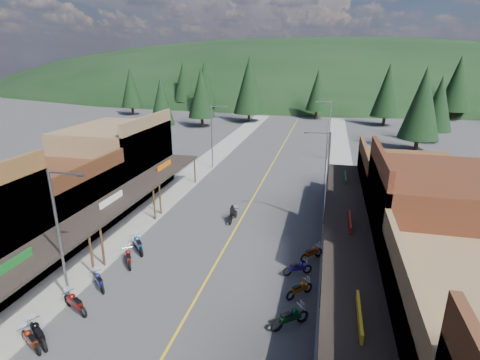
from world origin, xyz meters
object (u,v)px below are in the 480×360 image
Objects in this scene: pine_9 at (439,104)px; bike_west_8 at (138,243)px; streetlight_2 at (326,175)px; bike_west_5 at (75,302)px; shop_west_2 at (55,203)px; pine_5 at (457,83)px; bike_west_4 at (38,333)px; pine_11 at (422,103)px; shop_east_2 at (435,227)px; pine_1 at (204,83)px; bike_west_7 at (129,257)px; pine_2 at (249,85)px; bike_east_7 at (297,267)px; pine_0 at (131,88)px; streetlight_1 at (213,134)px; bike_east_8 at (312,252)px; pine_3 at (318,90)px; pedestrian_east_a at (350,353)px; bike_east_5 at (290,317)px; shop_east_3 at (405,190)px; bike_west_3 at (30,339)px; shop_west_3 at (118,160)px; bike_west_6 at (99,280)px; pine_4 at (388,90)px; pine_8 at (161,102)px; bike_east_6 at (299,288)px; streetlight_0 at (61,232)px; pedestrian_east_b at (340,210)px; pine_7 at (183,82)px; streetlight_3 at (329,128)px; rider_on_bike at (233,214)px.

pine_9 is 4.67× the size of bike_west_8.
streetlight_2 is 20.08m from bike_west_5.
pine_5 is at bearing 55.81° from shop_west_2.
pine_11 is at bearing 3.21° from bike_west_4.
shop_east_2 reaches higher than bike_west_8.
pine_1 reaches higher than streetlight_2.
bike_west_7 is (-12.70, -9.53, -3.85)m from streetlight_2.
pine_2 reaches higher than bike_east_7.
pine_0 is at bearing 113.52° from shop_west_2.
bike_east_8 is at bearing -56.25° from streetlight_1.
pine_2 is 16.19m from pine_3.
pine_11 is at bearing 155.99° from pedestrian_east_a.
shop_west_2 reaches higher than bike_east_5.
bike_east_7 is at bearing -74.99° from pine_2.
pine_9 is (34.00, -13.00, -1.61)m from pine_2.
shop_east_3 is at bearing 117.96° from bike_east_7.
bike_west_4 is (0.09, 0.39, 0.07)m from bike_west_3.
shop_west_3 reaches higher than bike_west_6.
bike_west_5 is (-19.91, -8.44, -2.89)m from shop_east_2.
pine_1 is 43.17m from pine_4.
bike_west_3 is (15.54, -49.68, -5.41)m from pine_8.
bike_west_4 is 1.15× the size of bike_east_6.
streetlight_0 reaches higher than shop_east_3.
pine_8 reaches higher than pedestrian_east_a.
pine_8 reaches higher than shop_east_2.
bike_east_6 is at bearing -38.03° from bike_west_7.
shop_west_3 is at bearing -180.00° from shop_east_3.
pine_2 is 7.08× the size of bike_west_6.
pine_5 is at bearing 69.68° from pine_9.
pine_8 reaches higher than streetlight_0.
shop_west_3 is 22.41m from pedestrian_east_b.
shop_east_3 is (27.51, 9.60, -0.00)m from shop_west_2.
pine_7 is at bearing -94.92° from pedestrian_east_b.
pine_3 is 71.42m from bike_west_6.
pine_5 is at bearing 51.79° from shop_west_3.
bike_west_4 reaches higher than bike_west_3.
streetlight_2 reaches higher than bike_west_3.
bike_east_7 is at bearing -25.24° from bike_west_3.
pine_1 is 54.41m from pine_11.
streetlight_3 is at bearing 21.33° from bike_west_6.
pine_11 is (6.25, 26.70, 4.65)m from shop_east_3.
streetlight_2 is 40.78m from pine_9.
pedestrian_east_a is 16.55m from pedestrian_east_b.
pedestrian_east_a is (48.54, -69.63, -5.41)m from pine_0.
streetlight_0 is 0.74× the size of pine_9.
pine_2 is 1.40× the size of pine_8.
pedestrian_east_b is (18.37, -49.09, -6.88)m from pine_2.
bike_west_4 is 1.04× the size of rider_on_bike.
streetlight_3 is 0.64× the size of pine_7.
pine_0 is 4.92× the size of bike_west_4.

